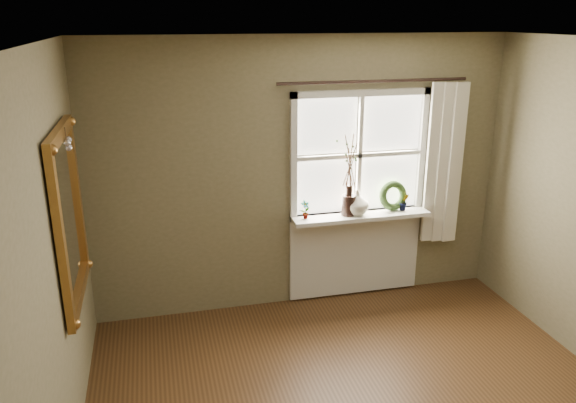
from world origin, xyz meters
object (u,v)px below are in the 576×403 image
(dark_jug, at_px, (348,205))
(cream_vase, at_px, (357,202))
(gilt_mirror, at_px, (69,216))
(wreath, at_px, (393,199))

(dark_jug, bearing_deg, cream_vase, 0.00)
(dark_jug, distance_m, gilt_mirror, 2.58)
(dark_jug, distance_m, wreath, 0.48)
(cream_vase, relative_size, gilt_mirror, 0.19)
(wreath, xyz_separation_m, gilt_mirror, (-2.86, -0.93, 0.39))
(dark_jug, height_order, gilt_mirror, gilt_mirror)
(cream_vase, xyz_separation_m, gilt_mirror, (-2.47, -0.89, 0.39))
(cream_vase, height_order, wreath, wreath)
(dark_jug, xyz_separation_m, wreath, (0.48, 0.04, 0.01))
(dark_jug, relative_size, wreath, 0.66)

